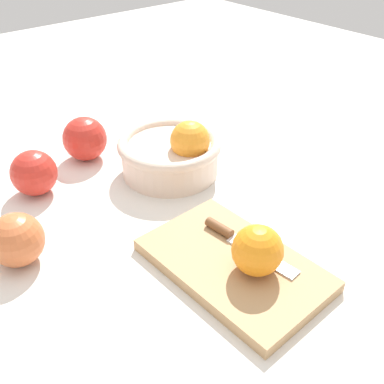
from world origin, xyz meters
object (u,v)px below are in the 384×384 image
(orange_on_board, at_px, (257,250))
(apple_front_left, at_px, (34,173))
(knife, at_px, (237,239))
(cutting_board, at_px, (233,265))
(bowl, at_px, (172,153))
(apple_front_left_2, at_px, (17,240))
(apple_back_left, at_px, (85,139))

(orange_on_board, distance_m, apple_front_left, 0.40)
(knife, bearing_deg, cutting_board, -50.72)
(cutting_board, xyz_separation_m, knife, (-0.02, 0.03, 0.01))
(orange_on_board, bearing_deg, apple_front_left, -160.75)
(orange_on_board, relative_size, knife, 0.43)
(knife, bearing_deg, bowl, 164.69)
(bowl, bearing_deg, apple_front_left_2, -80.96)
(knife, distance_m, apple_back_left, 0.38)
(apple_front_left, bearing_deg, cutting_board, 19.53)
(bowl, xyz_separation_m, orange_on_board, (0.28, -0.08, 0.01))
(apple_back_left, distance_m, apple_front_left, 0.13)
(bowl, distance_m, cutting_board, 0.27)
(cutting_board, height_order, apple_front_left, apple_front_left)
(knife, height_order, apple_back_left, apple_back_left)
(orange_on_board, height_order, apple_front_left, orange_on_board)
(orange_on_board, xyz_separation_m, apple_front_left, (-0.38, -0.13, -0.01))
(apple_back_left, bearing_deg, bowl, 32.35)
(apple_front_left, bearing_deg, knife, 25.23)
(bowl, height_order, orange_on_board, bowl)
(apple_back_left, bearing_deg, apple_front_left_2, -47.41)
(cutting_board, bearing_deg, apple_front_left_2, -133.55)
(apple_front_left, relative_size, apple_front_left_2, 1.02)
(orange_on_board, bearing_deg, cutting_board, -163.96)
(orange_on_board, xyz_separation_m, knife, (-0.06, 0.02, -0.03))
(bowl, distance_m, knife, 0.24)
(apple_back_left, relative_size, apple_front_left, 1.07)
(knife, relative_size, apple_front_left_2, 2.07)
(cutting_board, relative_size, apple_back_left, 3.01)
(bowl, relative_size, cutting_board, 0.74)
(cutting_board, relative_size, knife, 1.59)
(bowl, xyz_separation_m, cutting_board, (0.25, -0.09, -0.03))
(knife, bearing_deg, orange_on_board, -20.16)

